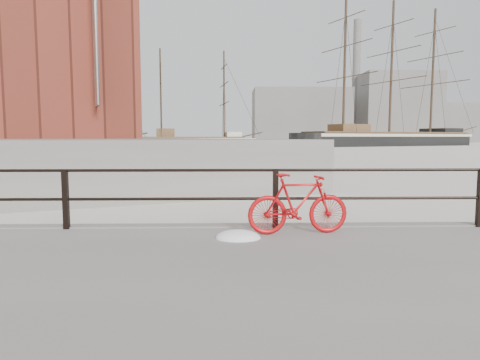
% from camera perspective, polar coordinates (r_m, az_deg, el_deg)
% --- Properties ---
extents(ground, '(400.00, 400.00, 0.00)m').
position_cam_1_polar(ground, '(8.63, 28.58, -7.55)').
color(ground, white).
rests_on(ground, ground).
extents(far_quay, '(78.44, 148.07, 1.80)m').
position_cam_1_polar(far_quay, '(86.94, -25.79, 4.51)').
color(far_quay, gray).
rests_on(far_quay, ground).
extents(guardrail, '(28.00, 0.10, 1.00)m').
position_cam_1_polar(guardrail, '(8.36, 29.37, -2.08)').
color(guardrail, black).
rests_on(guardrail, promenade).
extents(bicycle, '(1.62, 0.41, 0.97)m').
position_cam_1_polar(bicycle, '(6.81, 7.75, -3.15)').
color(bicycle, '#B90C0F').
rests_on(bicycle, promenade).
extents(barque_black, '(58.72, 40.59, 32.08)m').
position_cam_1_polar(barque_black, '(98.85, 19.22, 4.31)').
color(barque_black, black).
rests_on(barque_black, ground).
extents(schooner_mid, '(27.48, 15.23, 18.96)m').
position_cam_1_polar(schooner_mid, '(81.62, -6.23, 4.37)').
color(schooner_mid, beige).
rests_on(schooner_mid, ground).
extents(schooner_left, '(23.52, 12.51, 17.34)m').
position_cam_1_polar(schooner_left, '(77.82, -20.80, 3.97)').
color(schooner_left, beige).
rests_on(schooner_left, ground).
extents(workboat_near, '(10.42, 10.56, 7.00)m').
position_cam_1_polar(workboat_near, '(39.92, -29.25, 2.30)').
color(workboat_near, black).
rests_on(workboat_near, ground).
extents(apartment_cream, '(24.16, 21.40, 21.20)m').
position_cam_1_polar(apartment_cream, '(77.77, -27.97, 12.84)').
color(apartment_cream, beige).
rests_on(apartment_cream, far_quay).
extents(apartment_grey, '(26.02, 22.15, 23.20)m').
position_cam_1_polar(apartment_grey, '(99.69, -27.00, 11.74)').
color(apartment_grey, '#9A9A95').
rests_on(apartment_grey, far_quay).
extents(apartment_brick, '(27.87, 22.90, 21.20)m').
position_cam_1_polar(apartment_brick, '(122.44, -26.32, 10.07)').
color(apartment_brick, maroon).
rests_on(apartment_brick, far_quay).
extents(industrial_west, '(32.00, 18.00, 18.00)m').
position_cam_1_polar(industrial_west, '(149.41, 8.00, 8.40)').
color(industrial_west, gray).
rests_on(industrial_west, ground).
extents(industrial_mid, '(26.00, 20.00, 24.00)m').
position_cam_1_polar(industrial_mid, '(163.70, 20.05, 8.92)').
color(industrial_mid, gray).
rests_on(industrial_mid, ground).
extents(industrial_east, '(20.00, 16.00, 14.00)m').
position_cam_1_polar(industrial_east, '(177.55, 26.37, 6.78)').
color(industrial_east, gray).
rests_on(industrial_east, ground).
extents(smokestack, '(2.80, 2.80, 44.00)m').
position_cam_1_polar(smokestack, '(165.15, 15.21, 12.52)').
color(smokestack, gray).
rests_on(smokestack, ground).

